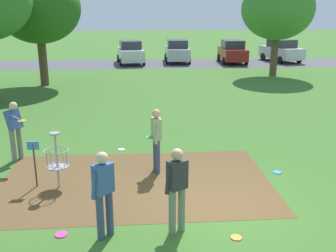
# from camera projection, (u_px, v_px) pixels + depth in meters

# --- Properties ---
(ground_plane) EXTENTS (160.00, 160.00, 0.00)m
(ground_plane) POSITION_uv_depth(u_px,v_px,m) (221.00, 206.00, 8.47)
(ground_plane) COLOR #3D6B28
(dirt_tee_pad) EXTENTS (6.71, 4.05, 0.01)m
(dirt_tee_pad) POSITION_uv_depth(u_px,v_px,m) (136.00, 182.00, 9.67)
(dirt_tee_pad) COLOR brown
(dirt_tee_pad) RESTS_ON ground
(disc_golf_basket) EXTENTS (0.98, 0.58, 1.39)m
(disc_golf_basket) POSITION_uv_depth(u_px,v_px,m) (54.00, 158.00, 9.19)
(disc_golf_basket) COLOR #9E9EA3
(disc_golf_basket) RESTS_ON ground
(player_foreground_watching) EXTENTS (0.75, 1.00, 1.71)m
(player_foreground_watching) POSITION_uv_depth(u_px,v_px,m) (15.00, 127.00, 10.85)
(player_foreground_watching) COLOR slate
(player_foreground_watching) RESTS_ON ground
(player_throwing) EXTENTS (0.45, 0.45, 1.71)m
(player_throwing) POSITION_uv_depth(u_px,v_px,m) (104.00, 190.00, 7.07)
(player_throwing) COLOR #384260
(player_throwing) RESTS_ON ground
(player_waiting_left) EXTENTS (0.49, 0.45, 1.71)m
(player_waiting_left) POSITION_uv_depth(u_px,v_px,m) (177.00, 186.00, 7.23)
(player_waiting_left) COLOR slate
(player_waiting_left) RESTS_ON ground
(player_waiting_right) EXTENTS (0.42, 0.49, 1.71)m
(player_waiting_right) POSITION_uv_depth(u_px,v_px,m) (156.00, 137.00, 10.04)
(player_waiting_right) COLOR #384260
(player_waiting_right) RESTS_ON ground
(frisbee_near_basket) EXTENTS (0.21, 0.21, 0.02)m
(frisbee_near_basket) POSITION_uv_depth(u_px,v_px,m) (121.00, 149.00, 11.92)
(frisbee_near_basket) COLOR white
(frisbee_near_basket) RESTS_ON ground
(frisbee_by_tee) EXTENTS (0.24, 0.24, 0.02)m
(frisbee_by_tee) POSITION_uv_depth(u_px,v_px,m) (61.00, 234.00, 7.39)
(frisbee_by_tee) COLOR #E53D99
(frisbee_by_tee) RESTS_ON ground
(frisbee_far_left) EXTENTS (0.21, 0.21, 0.02)m
(frisbee_far_left) POSITION_uv_depth(u_px,v_px,m) (236.00, 238.00, 7.29)
(frisbee_far_left) COLOR orange
(frisbee_far_left) RESTS_ON ground
(frisbee_far_right) EXTENTS (0.22, 0.22, 0.02)m
(frisbee_far_right) POSITION_uv_depth(u_px,v_px,m) (277.00, 172.00, 10.24)
(frisbee_far_right) COLOR #1E93DB
(frisbee_far_right) RESTS_ON ground
(tree_near_left) EXTENTS (4.57, 4.57, 6.18)m
(tree_near_left) POSITION_uv_depth(u_px,v_px,m) (278.00, 9.00, 24.48)
(tree_near_left) COLOR brown
(tree_near_left) RESTS_ON ground
(tree_near_right) EXTENTS (4.60, 4.60, 6.25)m
(tree_near_right) POSITION_uv_depth(u_px,v_px,m) (38.00, 8.00, 21.08)
(tree_near_right) COLOR brown
(tree_near_right) RESTS_ON ground
(parking_lot_strip) EXTENTS (36.00, 6.00, 0.01)m
(parking_lot_strip) POSITION_uv_depth(u_px,v_px,m) (159.00, 64.00, 31.37)
(parking_lot_strip) COLOR #4C4C51
(parking_lot_strip) RESTS_ON ground
(parked_car_leftmost) EXTENTS (2.34, 4.38, 1.84)m
(parked_car_leftmost) POSITION_uv_depth(u_px,v_px,m) (130.00, 52.00, 31.11)
(parked_car_leftmost) COLOR silver
(parked_car_leftmost) RESTS_ON ground
(parked_car_center_left) EXTENTS (2.07, 4.25, 1.84)m
(parked_car_center_left) POSITION_uv_depth(u_px,v_px,m) (177.00, 51.00, 31.97)
(parked_car_center_left) COLOR #B2B7BC
(parked_car_center_left) RESTS_ON ground
(parked_car_center_right) EXTENTS (2.13, 4.28, 1.84)m
(parked_car_center_right) POSITION_uv_depth(u_px,v_px,m) (232.00, 52.00, 31.61)
(parked_car_center_right) COLOR maroon
(parked_car_center_right) RESTS_ON ground
(parked_car_rightmost) EXTENTS (2.74, 4.51, 1.84)m
(parked_car_rightmost) POSITION_uv_depth(u_px,v_px,m) (281.00, 50.00, 32.47)
(parked_car_rightmost) COLOR silver
(parked_car_rightmost) RESTS_ON ground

